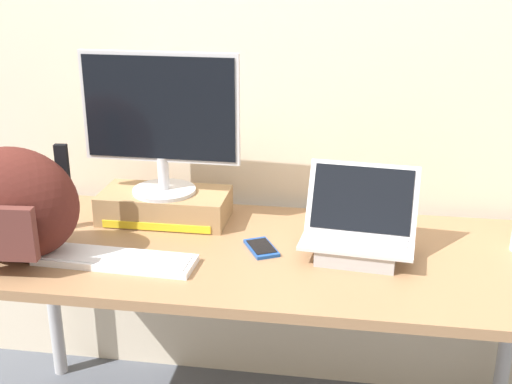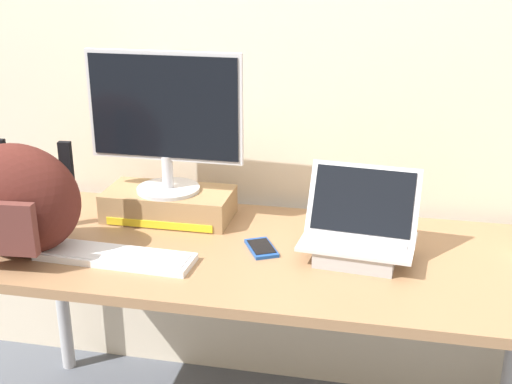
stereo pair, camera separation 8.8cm
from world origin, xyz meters
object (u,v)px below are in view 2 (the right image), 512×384
at_px(open_laptop, 358,240).
at_px(toner_box_yellow, 169,204).
at_px(cell_phone, 261,248).
at_px(desktop_monitor, 165,119).
at_px(external_keyboard, 115,256).
at_px(messenger_backpack, 16,201).
at_px(plush_toy, 43,195).

bearing_deg(open_laptop, toner_box_yellow, 170.34).
xyz_separation_m(toner_box_yellow, open_laptop, (0.63, -0.17, 0.01)).
height_order(open_laptop, cell_phone, open_laptop).
distance_m(toner_box_yellow, desktop_monitor, 0.29).
xyz_separation_m(desktop_monitor, external_keyboard, (-0.05, -0.33, -0.32)).
distance_m(toner_box_yellow, open_laptop, 0.65).
bearing_deg(messenger_backpack, toner_box_yellow, 42.26).
bearing_deg(cell_phone, external_keyboard, 172.94).
bearing_deg(toner_box_yellow, plush_toy, -177.89).
bearing_deg(plush_toy, cell_phone, -12.19).
bearing_deg(messenger_backpack, cell_phone, 9.16).
distance_m(toner_box_yellow, messenger_backpack, 0.49).
bearing_deg(open_laptop, messenger_backpack, -163.96).
height_order(desktop_monitor, messenger_backpack, desktop_monitor).
bearing_deg(desktop_monitor, plush_toy, -177.10).
height_order(external_keyboard, plush_toy, plush_toy).
bearing_deg(cell_phone, toner_box_yellow, 123.85).
distance_m(toner_box_yellow, plush_toy, 0.44).
height_order(external_keyboard, messenger_backpack, messenger_backpack).
bearing_deg(external_keyboard, open_laptop, 16.22).
relative_size(desktop_monitor, open_laptop, 1.49).
relative_size(messenger_backpack, cell_phone, 2.60).
xyz_separation_m(open_laptop, messenger_backpack, (-0.96, -0.18, 0.11)).
xyz_separation_m(toner_box_yellow, messenger_backpack, (-0.33, -0.35, 0.12)).
height_order(toner_box_yellow, messenger_backpack, messenger_backpack).
xyz_separation_m(toner_box_yellow, cell_phone, (0.35, -0.19, -0.04)).
bearing_deg(cell_phone, messenger_backpack, 165.55).
height_order(open_laptop, external_keyboard, open_laptop).
bearing_deg(plush_toy, external_keyboard, -39.04).
xyz_separation_m(desktop_monitor, cell_phone, (0.35, -0.19, -0.33)).
bearing_deg(open_laptop, cell_phone, -171.17).
xyz_separation_m(messenger_backpack, cell_phone, (0.68, 0.16, -0.16)).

